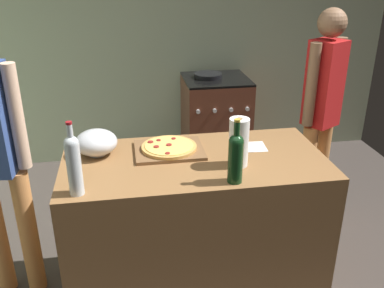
% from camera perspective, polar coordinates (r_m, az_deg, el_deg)
% --- Properties ---
extents(ground_plane, '(4.47, 3.27, 0.02)m').
position_cam_1_polar(ground_plane, '(3.45, -0.53, -10.76)').
color(ground_plane, '#3F3833').
extents(kitchen_wall_rear, '(4.47, 0.10, 2.60)m').
position_cam_1_polar(kitchen_wall_rear, '(4.26, -3.60, 15.04)').
color(kitchen_wall_rear, '#99A889').
rests_on(kitchen_wall_rear, ground_plane).
extents(counter, '(1.50, 0.73, 0.89)m').
position_cam_1_polar(counter, '(2.65, 0.36, -10.76)').
color(counter, olive).
rests_on(counter, ground_plane).
extents(cutting_board, '(0.40, 0.32, 0.02)m').
position_cam_1_polar(cutting_board, '(2.51, -3.07, -0.81)').
color(cutting_board, brown).
rests_on(cutting_board, counter).
extents(pizza, '(0.32, 0.32, 0.03)m').
position_cam_1_polar(pizza, '(2.50, -3.09, -0.38)').
color(pizza, tan).
rests_on(pizza, cutting_board).
extents(mixing_bowl, '(0.24, 0.24, 0.15)m').
position_cam_1_polar(mixing_bowl, '(2.51, -12.68, 0.20)').
color(mixing_bowl, '#B2B2B7').
rests_on(mixing_bowl, counter).
extents(paper_towel_roll, '(0.11, 0.11, 0.27)m').
position_cam_1_polar(paper_towel_roll, '(2.31, 6.25, 0.22)').
color(paper_towel_roll, white).
rests_on(paper_towel_roll, counter).
extents(wine_bottle_dark, '(0.07, 0.07, 0.37)m').
position_cam_1_polar(wine_bottle_dark, '(2.08, -15.53, -2.41)').
color(wine_bottle_dark, silver).
rests_on(wine_bottle_dark, counter).
extents(wine_bottle_amber, '(0.08, 0.08, 0.34)m').
position_cam_1_polar(wine_bottle_amber, '(2.13, 5.85, -1.56)').
color(wine_bottle_amber, '#143819').
rests_on(wine_bottle_amber, counter).
extents(recipe_sheet, '(0.22, 0.17, 0.00)m').
position_cam_1_polar(recipe_sheet, '(2.59, 7.51, -0.40)').
color(recipe_sheet, white).
rests_on(recipe_sheet, counter).
extents(stove, '(0.60, 0.60, 0.95)m').
position_cam_1_polar(stove, '(4.17, 3.11, 2.82)').
color(stove, brown).
rests_on(stove, ground_plane).
extents(person_in_red, '(0.34, 0.28, 1.64)m').
position_cam_1_polar(person_in_red, '(3.24, 16.88, 4.65)').
color(person_in_red, '#D88C4C').
rests_on(person_in_red, ground_plane).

